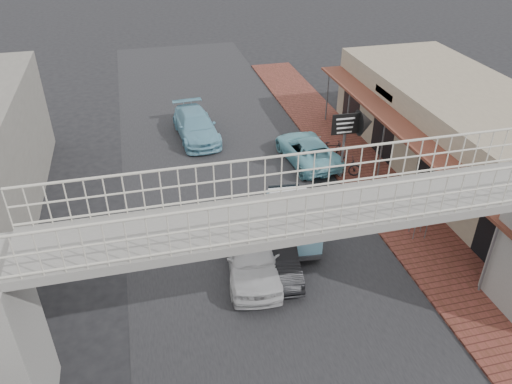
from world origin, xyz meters
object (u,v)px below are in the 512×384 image
dark_sedan (275,252)px  angkot_van (293,217)px  angkot_curb (307,150)px  street_clock (426,189)px  angkot_far (196,126)px  motorcycle_far (332,151)px  arrow_sign (363,123)px  motorcycle_near (342,167)px  white_hatchback (252,253)px

dark_sedan → angkot_van: bearing=57.6°
angkot_curb → street_clock: (2.19, -7.16, 1.64)m
dark_sedan → angkot_far: 11.63m
motorcycle_far → arrow_sign: bearing=-153.4°
motorcycle_near → angkot_van: bearing=153.1°
angkot_far → angkot_van: (2.37, -10.18, 0.37)m
angkot_curb → motorcycle_near: size_ratio=2.61×
angkot_far → motorcycle_near: 8.65m
street_clock → arrow_sign: bearing=103.7°
dark_sedan → angkot_far: size_ratio=0.82×
angkot_curb → street_clock: bearing=102.0°
dark_sedan → motorcycle_far: 8.64m
angkot_van → arrow_sign: arrow_sign is taller
angkot_far → arrow_sign: arrow_sign is taller
angkot_far → arrow_sign: (6.90, -6.18, 2.10)m
dark_sedan → white_hatchback: bearing=-173.5°
angkot_van → street_clock: bearing=-7.3°
angkot_van → motorcycle_far: 6.90m
angkot_van → motorcycle_far: (3.86, 5.69, -0.47)m
white_hatchback → arrow_sign: arrow_sign is taller
motorcycle_near → arrow_sign: 2.37m
dark_sedan → arrow_sign: arrow_sign is taller
angkot_van → motorcycle_far: size_ratio=2.11×
dark_sedan → arrow_sign: 8.07m
dark_sedan → motorcycle_near: (4.90, 5.51, -0.09)m
dark_sedan → angkot_far: (-1.28, 11.56, 0.05)m
white_hatchback → angkot_far: white_hatchback is taller
arrow_sign → street_clock: bearing=-83.8°
angkot_curb → arrow_sign: arrow_sign is taller
angkot_curb → street_clock: street_clock is taller
street_clock → white_hatchback: bearing=-167.8°
white_hatchback → angkot_far: bearing=98.9°
dark_sedan → angkot_curb: bearing=69.0°
angkot_far → motorcycle_far: angkot_far is taller
angkot_curb → angkot_van: (-2.71, -6.09, 0.44)m
motorcycle_far → angkot_van: bearing=151.1°
dark_sedan → motorcycle_far: bearing=60.9°
arrow_sign → angkot_curb: bearing=133.1°
angkot_van → motorcycle_near: (3.81, 4.13, -0.52)m
white_hatchback → arrow_sign: size_ratio=1.37×
angkot_curb → arrow_sign: 3.52m
white_hatchback → angkot_far: (-0.38, 11.56, -0.07)m
motorcycle_far → street_clock: bearing=-166.1°
white_hatchback → angkot_van: 2.45m
white_hatchback → angkot_curb: (4.70, 7.47, -0.14)m
angkot_far → motorcycle_near: size_ratio=2.77×
angkot_van → street_clock: 5.15m
angkot_far → angkot_curb: bearing=-42.8°
angkot_curb → angkot_van: angkot_van is taller
white_hatchback → dark_sedan: (0.90, 0.01, -0.12)m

